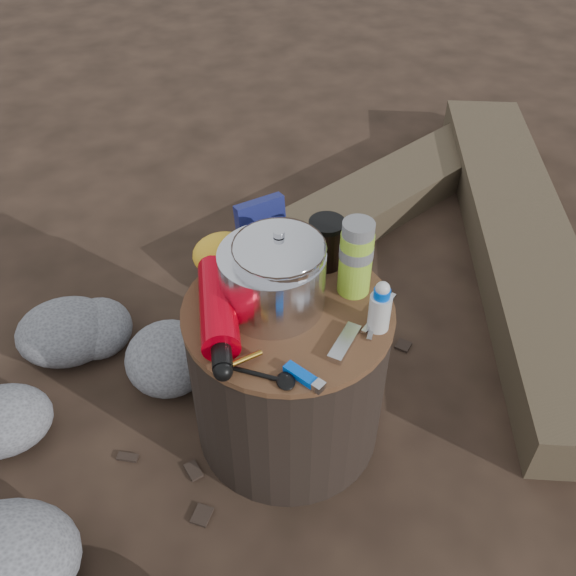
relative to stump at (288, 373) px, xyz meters
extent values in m
plane|color=#2E2018|center=(0.00, 0.00, -0.21)|extent=(60.00, 60.00, 0.00)
cylinder|color=black|center=(0.00, 0.00, 0.00)|extent=(0.45, 0.45, 0.42)
cube|color=#433727|center=(0.90, 0.51, -0.14)|extent=(0.76, 1.73, 0.14)
cube|color=#433727|center=(0.49, 0.84, -0.15)|extent=(1.27, 0.85, 0.11)
cylinder|color=silver|center=(-0.03, 0.03, 0.28)|extent=(0.22, 0.22, 0.14)
cylinder|color=silver|center=(-0.01, 0.02, 0.30)|extent=(0.19, 0.19, 0.19)
cylinder|color=#96C62F|center=(0.15, 0.03, 0.30)|extent=(0.07, 0.07, 0.18)
cylinder|color=black|center=(0.12, 0.13, 0.27)|extent=(0.08, 0.08, 0.12)
ellipsoid|color=yellow|center=(-0.11, 0.16, 0.26)|extent=(0.14, 0.11, 0.09)
cube|color=navy|center=(-0.02, 0.19, 0.28)|extent=(0.12, 0.06, 0.15)
cube|color=blue|center=(-0.02, -0.19, 0.22)|extent=(0.07, 0.09, 0.02)
cube|color=#B8B9BD|center=(0.09, -0.13, 0.22)|extent=(0.09, 0.10, 0.01)
cylinder|color=silver|center=(0.17, -0.09, 0.26)|extent=(0.05, 0.05, 0.11)
camera|label=1|loc=(-0.21, -0.95, 1.15)|focal=39.49mm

